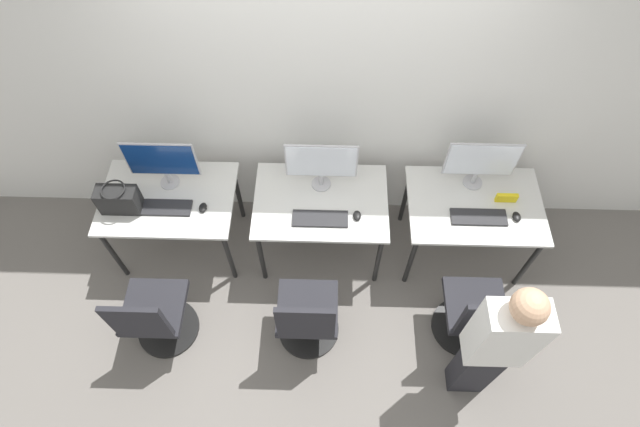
{
  "coord_description": "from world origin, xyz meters",
  "views": [
    {
      "loc": [
        0.05,
        -1.8,
        3.86
      ],
      "look_at": [
        0.0,
        0.14,
        0.86
      ],
      "focal_mm": 28.0,
      "sensor_mm": 36.0,
      "label": 1
    }
  ],
  "objects_px": {
    "mouse_left": "(203,208)",
    "person_right": "(495,345)",
    "office_chair_center": "(307,319)",
    "monitor_center": "(321,163)",
    "mouse_right": "(517,217)",
    "office_chair_left": "(155,318)",
    "keyboard_left": "(164,208)",
    "monitor_left": "(162,161)",
    "keyboard_center": "(320,219)",
    "monitor_right": "(481,162)",
    "keyboard_right": "(479,217)",
    "mouse_center": "(357,216)",
    "office_chair_right": "(474,316)",
    "handbag": "(119,199)"
  },
  "relations": [
    {
      "from": "mouse_left",
      "to": "person_right",
      "type": "relative_size",
      "value": 0.06
    },
    {
      "from": "mouse_left",
      "to": "office_chair_center",
      "type": "distance_m",
      "value": 1.14
    },
    {
      "from": "monitor_center",
      "to": "mouse_right",
      "type": "bearing_deg",
      "value": -10.64
    },
    {
      "from": "office_chair_left",
      "to": "mouse_right",
      "type": "height_order",
      "value": "office_chair_left"
    },
    {
      "from": "keyboard_left",
      "to": "office_chair_left",
      "type": "height_order",
      "value": "office_chair_left"
    },
    {
      "from": "monitor_left",
      "to": "keyboard_center",
      "type": "bearing_deg",
      "value": -14.81
    },
    {
      "from": "office_chair_left",
      "to": "keyboard_center",
      "type": "relative_size",
      "value": 2.19
    },
    {
      "from": "monitor_left",
      "to": "keyboard_center",
      "type": "relative_size",
      "value": 1.29
    },
    {
      "from": "monitor_left",
      "to": "monitor_right",
      "type": "bearing_deg",
      "value": 1.46
    },
    {
      "from": "monitor_right",
      "to": "keyboard_right",
      "type": "height_order",
      "value": "monitor_right"
    },
    {
      "from": "keyboard_left",
      "to": "keyboard_center",
      "type": "relative_size",
      "value": 1.0
    },
    {
      "from": "keyboard_left",
      "to": "mouse_center",
      "type": "bearing_deg",
      "value": -1.5
    },
    {
      "from": "monitor_right",
      "to": "office_chair_right",
      "type": "bearing_deg",
      "value": -92.04
    },
    {
      "from": "office_chair_left",
      "to": "person_right",
      "type": "relative_size",
      "value": 0.59
    },
    {
      "from": "office_chair_center",
      "to": "keyboard_right",
      "type": "height_order",
      "value": "office_chair_center"
    },
    {
      "from": "mouse_left",
      "to": "person_right",
      "type": "bearing_deg",
      "value": -27.53
    },
    {
      "from": "office_chair_left",
      "to": "mouse_right",
      "type": "relative_size",
      "value": 10.09
    },
    {
      "from": "mouse_right",
      "to": "office_chair_right",
      "type": "bearing_deg",
      "value": -115.83
    },
    {
      "from": "keyboard_center",
      "to": "handbag",
      "type": "xyz_separation_m",
      "value": [
        -1.49,
        0.06,
        0.11
      ]
    },
    {
      "from": "keyboard_center",
      "to": "monitor_center",
      "type": "bearing_deg",
      "value": 90.0
    },
    {
      "from": "monitor_left",
      "to": "handbag",
      "type": "height_order",
      "value": "monitor_left"
    },
    {
      "from": "office_chair_center",
      "to": "monitor_right",
      "type": "relative_size",
      "value": 1.7
    },
    {
      "from": "keyboard_center",
      "to": "mouse_center",
      "type": "bearing_deg",
      "value": 6.22
    },
    {
      "from": "mouse_center",
      "to": "office_chair_left",
      "type": "bearing_deg",
      "value": -154.39
    },
    {
      "from": "mouse_center",
      "to": "handbag",
      "type": "distance_m",
      "value": 1.77
    },
    {
      "from": "office_chair_left",
      "to": "office_chair_right",
      "type": "height_order",
      "value": "same"
    },
    {
      "from": "mouse_left",
      "to": "keyboard_center",
      "type": "height_order",
      "value": "mouse_left"
    },
    {
      "from": "keyboard_left",
      "to": "keyboard_right",
      "type": "xyz_separation_m",
      "value": [
        2.37,
        -0.02,
        0.0
      ]
    },
    {
      "from": "monitor_center",
      "to": "handbag",
      "type": "height_order",
      "value": "monitor_center"
    },
    {
      "from": "keyboard_left",
      "to": "keyboard_center",
      "type": "height_order",
      "value": "same"
    },
    {
      "from": "monitor_left",
      "to": "mouse_center",
      "type": "height_order",
      "value": "monitor_left"
    },
    {
      "from": "mouse_left",
      "to": "office_chair_left",
      "type": "relative_size",
      "value": 0.1
    },
    {
      "from": "mouse_left",
      "to": "handbag",
      "type": "relative_size",
      "value": 0.3
    },
    {
      "from": "monitor_left",
      "to": "office_chair_center",
      "type": "distance_m",
      "value": 1.58
    },
    {
      "from": "keyboard_left",
      "to": "mouse_center",
      "type": "xyz_separation_m",
      "value": [
        1.46,
        -0.04,
        0.01
      ]
    },
    {
      "from": "keyboard_center",
      "to": "monitor_right",
      "type": "height_order",
      "value": "monitor_right"
    },
    {
      "from": "office_chair_left",
      "to": "monitor_right",
      "type": "bearing_deg",
      "value": 23.78
    },
    {
      "from": "mouse_left",
      "to": "office_chair_center",
      "type": "xyz_separation_m",
      "value": [
        0.81,
        -0.72,
        -0.35
      ]
    },
    {
      "from": "keyboard_center",
      "to": "office_chair_left",
      "type": "bearing_deg",
      "value": -150.54
    },
    {
      "from": "person_right",
      "to": "office_chair_center",
      "type": "bearing_deg",
      "value": 165.05
    },
    {
      "from": "monitor_right",
      "to": "person_right",
      "type": "height_order",
      "value": "person_right"
    },
    {
      "from": "monitor_left",
      "to": "mouse_center",
      "type": "relative_size",
      "value": 5.95
    },
    {
      "from": "keyboard_center",
      "to": "keyboard_right",
      "type": "bearing_deg",
      "value": 2.18
    },
    {
      "from": "keyboard_center",
      "to": "mouse_center",
      "type": "xyz_separation_m",
      "value": [
        0.28,
        0.03,
        0.01
      ]
    },
    {
      "from": "mouse_center",
      "to": "mouse_right",
      "type": "bearing_deg",
      "value": 1.06
    },
    {
      "from": "monitor_left",
      "to": "handbag",
      "type": "distance_m",
      "value": 0.42
    },
    {
      "from": "mouse_center",
      "to": "handbag",
      "type": "height_order",
      "value": "handbag"
    },
    {
      "from": "office_chair_center",
      "to": "monitor_left",
      "type": "bearing_deg",
      "value": 138.94
    },
    {
      "from": "mouse_left",
      "to": "mouse_right",
      "type": "distance_m",
      "value": 2.35
    },
    {
      "from": "keyboard_center",
      "to": "mouse_center",
      "type": "distance_m",
      "value": 0.28
    }
  ]
}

